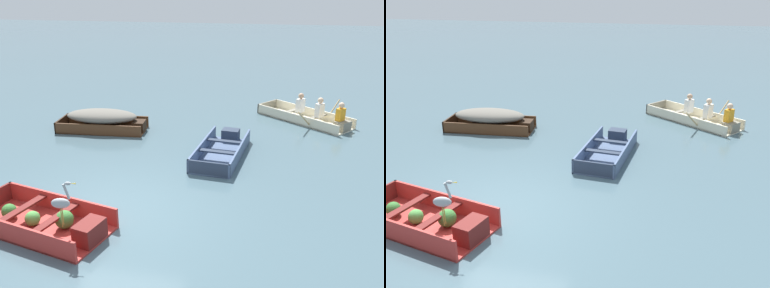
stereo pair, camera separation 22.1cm
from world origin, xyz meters
TOP-DOWN VIEW (x-y plane):
  - ground_plane at (0.00, 0.00)m, footprint 80.00×80.00m
  - dinghy_red_foreground at (-0.98, -0.88)m, footprint 2.90×1.85m
  - skiff_slate_blue_near_moored at (1.81, 3.37)m, footprint 1.35×2.75m
  - skiff_dark_varnish_mid_moored at (-2.01, 4.63)m, footprint 2.71×1.21m
  - rowboat_cream_with_crew at (4.28, 6.60)m, footprint 3.09×2.76m
  - heron_on_dinghy at (-0.34, -1.33)m, footprint 0.46×0.18m

SIDE VIEW (x-z plane):
  - ground_plane at x=0.00m, z-range 0.00..0.00m
  - skiff_slate_blue_near_moored at x=1.81m, z-range -0.05..0.31m
  - dinghy_red_foreground at x=-0.98m, z-range -0.05..0.36m
  - rowboat_cream_with_crew at x=4.28m, z-range -0.24..0.65m
  - skiff_dark_varnish_mid_moored at x=-2.01m, z-range 0.04..0.69m
  - heron_on_dinghy at x=-0.34m, z-range 0.45..1.29m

